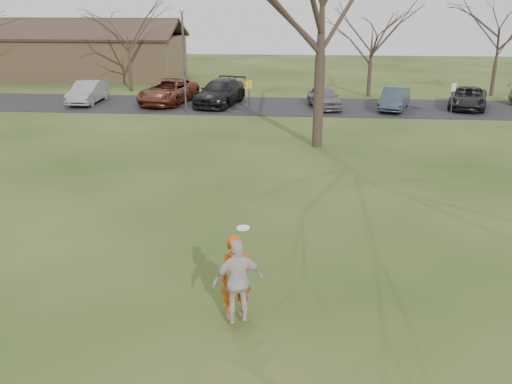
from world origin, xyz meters
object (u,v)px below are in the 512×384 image
player_defender (236,277)px  car_4 (324,98)px  car_6 (468,98)px  building (69,55)px  lamp_post (183,47)px  car_5 (394,99)px  car_2 (168,91)px  catching_play (238,281)px  car_3 (220,92)px  car_1 (88,92)px

player_defender → car_4: 24.74m
car_6 → building: 34.32m
car_4 → lamp_post: 9.44m
car_5 → building: bearing=170.5°
car_2 → catching_play: (7.81, -25.87, 0.29)m
car_3 → lamp_post: (-1.76, -2.67, 3.13)m
car_6 → catching_play: bearing=-97.3°
player_defender → car_6: bearing=45.1°
car_3 → car_5: (11.30, -0.74, -0.11)m
player_defender → car_4: bearing=64.0°
car_1 → car_2: (5.43, 0.45, 0.05)m
car_4 → player_defender: bearing=-109.2°
car_5 → car_6: car_5 is taller
car_4 → car_2: bearing=162.4°
car_4 → catching_play: (-2.62, -25.01, 0.40)m
car_3 → car_6: size_ratio=1.16×
car_3 → car_6: car_3 is taller
car_3 → car_4: bearing=5.7°
car_5 → catching_play: catching_play is taller
player_defender → car_3: 25.58m
car_1 → car_5: (20.28, -0.48, -0.04)m
player_defender → car_6: size_ratio=0.41×
player_defender → car_1: player_defender is taller
car_2 → car_6: car_2 is taller
catching_play → car_2: bearing=106.8°
player_defender → catching_play: catching_play is taller
car_2 → player_defender: bearing=-63.1°
car_3 → car_5: size_ratio=1.32×
player_defender → car_3: player_defender is taller
car_6 → lamp_post: 18.37m
car_2 → lamp_post: size_ratio=0.90×
car_5 → car_6: bearing=27.5°
car_2 → building: (-12.21, 12.63, 1.10)m
car_5 → catching_play: 25.91m
car_5 → lamp_post: lamp_post is taller
car_3 → building: building is taller
car_1 → car_6: size_ratio=0.93×
car_6 → building: (-31.86, 12.68, 1.23)m
player_defender → catching_play: bearing=-97.0°
car_6 → car_2: bearing=-162.8°
car_1 → lamp_post: bearing=-19.3°
car_5 → car_4: bearing=-163.9°
building → car_5: bearing=-26.6°
player_defender → car_2: bearing=87.2°
car_6 → lamp_post: (-17.86, -2.82, 3.27)m
car_3 → catching_play: bearing=-69.4°
car_2 → car_6: 19.65m
car_1 → car_4: car_1 is taller
player_defender → car_4: player_defender is taller
player_defender → lamp_post: size_ratio=0.31×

